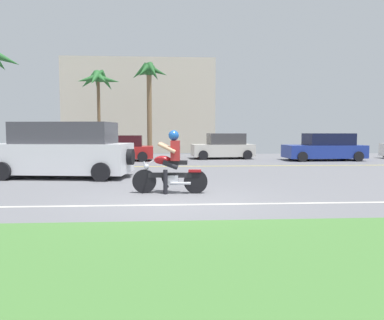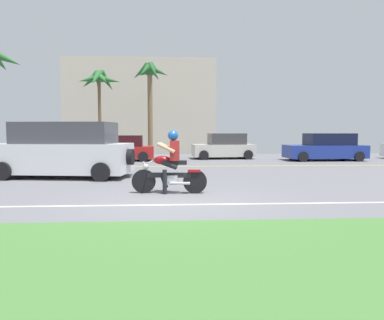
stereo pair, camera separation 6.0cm
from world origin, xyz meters
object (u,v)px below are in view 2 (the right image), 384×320
at_px(suv_nearby, 64,151).
at_px(parked_car_1, 118,149).
at_px(parked_car_3, 326,148).
at_px(palm_tree_0, 99,82).
at_px(palm_tree_1, 150,80).
at_px(parked_car_0, 32,149).
at_px(parked_car_2, 224,147).
at_px(motorcyclist, 170,167).

distance_m(suv_nearby, parked_car_1, 7.45).
distance_m(suv_nearby, parked_car_3, 14.59).
xyz_separation_m(suv_nearby, palm_tree_0, (-0.68, 10.16, 3.80)).
bearing_deg(suv_nearby, parked_car_3, 28.64).
xyz_separation_m(palm_tree_0, palm_tree_1, (3.22, -0.19, 0.16)).
xyz_separation_m(parked_car_0, parked_car_3, (16.43, 0.35, 0.02)).
relative_size(suv_nearby, parked_car_1, 1.20).
distance_m(parked_car_3, palm_tree_1, 11.48).
relative_size(parked_car_2, palm_tree_1, 0.64).
distance_m(motorcyclist, parked_car_3, 13.90).
relative_size(suv_nearby, parked_car_0, 1.38).
relative_size(motorcyclist, suv_nearby, 0.40).
distance_m(motorcyclist, parked_car_0, 12.72).
xyz_separation_m(motorcyclist, parked_car_3, (8.95, 10.64, 0.01)).
bearing_deg(palm_tree_0, parked_car_0, -130.04).
relative_size(parked_car_0, parked_car_1, 0.87).
height_order(motorcyclist, parked_car_1, motorcyclist).
distance_m(parked_car_3, palm_tree_0, 14.42).
xyz_separation_m(motorcyclist, parked_car_2, (3.29, 12.37, 0.00)).
distance_m(parked_car_0, parked_car_3, 16.44).
relative_size(suv_nearby, palm_tree_0, 0.91).
bearing_deg(parked_car_0, motorcyclist, -53.98).
xyz_separation_m(motorcyclist, parked_car_0, (-7.48, 10.29, -0.01)).
bearing_deg(parked_car_3, suv_nearby, -151.36).
xyz_separation_m(suv_nearby, parked_car_3, (12.80, 6.99, -0.24)).
bearing_deg(palm_tree_0, parked_car_2, -10.38).
bearing_deg(parked_car_3, palm_tree_0, 166.78).
height_order(parked_car_2, parked_car_3, parked_car_3).
relative_size(palm_tree_0, palm_tree_1, 0.93).
relative_size(parked_car_1, palm_tree_0, 0.76).
height_order(suv_nearby, palm_tree_0, palm_tree_0).
relative_size(motorcyclist, parked_car_1, 0.48).
relative_size(motorcyclist, palm_tree_1, 0.34).
bearing_deg(parked_car_0, palm_tree_0, 49.96).
xyz_separation_m(parked_car_3, palm_tree_0, (-13.48, 3.17, 4.04)).
bearing_deg(parked_car_2, parked_car_3, -17.04).
height_order(suv_nearby, parked_car_1, suv_nearby).
height_order(suv_nearby, parked_car_3, suv_nearby).
bearing_deg(palm_tree_0, motorcyclist, -71.84).
bearing_deg(parked_car_3, parked_car_0, -178.79).
height_order(parked_car_1, parked_car_2, parked_car_2).
height_order(motorcyclist, suv_nearby, suv_nearby).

